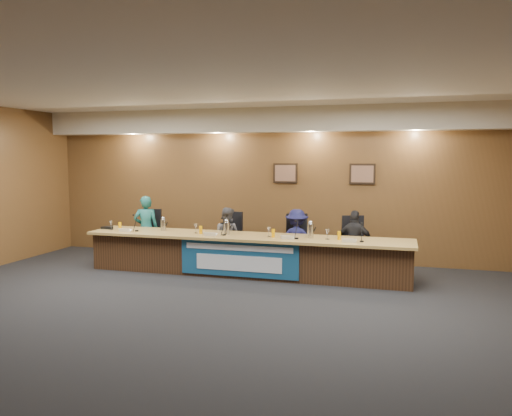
% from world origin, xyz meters
% --- Properties ---
extents(floor, '(10.00, 10.00, 0.00)m').
position_xyz_m(floor, '(0.00, 0.00, 0.00)').
color(floor, black).
rests_on(floor, ground).
extents(ceiling, '(10.00, 8.00, 0.04)m').
position_xyz_m(ceiling, '(0.00, 0.00, 3.20)').
color(ceiling, silver).
rests_on(ceiling, wall_back).
extents(wall_back, '(10.00, 0.04, 3.20)m').
position_xyz_m(wall_back, '(0.00, 4.00, 1.60)').
color(wall_back, brown).
rests_on(wall_back, floor).
extents(soffit, '(10.00, 0.50, 0.50)m').
position_xyz_m(soffit, '(0.00, 3.75, 2.95)').
color(soffit, beige).
rests_on(soffit, wall_back).
extents(dais_body, '(6.00, 0.80, 0.70)m').
position_xyz_m(dais_body, '(0.00, 2.40, 0.35)').
color(dais_body, '#3C2414').
rests_on(dais_body, floor).
extents(dais_top, '(6.10, 0.95, 0.05)m').
position_xyz_m(dais_top, '(0.00, 2.35, 0.72)').
color(dais_top, '#A38042').
rests_on(dais_top, dais_body).
extents(banner, '(2.20, 0.02, 0.65)m').
position_xyz_m(banner, '(0.00, 1.99, 0.38)').
color(banner, navy).
rests_on(banner, dais_body).
extents(banner_text_upper, '(2.00, 0.01, 0.10)m').
position_xyz_m(banner_text_upper, '(0.00, 1.97, 0.58)').
color(banner_text_upper, silver).
rests_on(banner_text_upper, banner).
extents(banner_text_lower, '(1.60, 0.01, 0.28)m').
position_xyz_m(banner_text_lower, '(0.00, 1.97, 0.30)').
color(banner_text_lower, silver).
rests_on(banner_text_lower, banner).
extents(wall_photo_left, '(0.52, 0.04, 0.42)m').
position_xyz_m(wall_photo_left, '(0.40, 3.97, 1.85)').
color(wall_photo_left, black).
rests_on(wall_photo_left, wall_back).
extents(wall_photo_right, '(0.52, 0.04, 0.42)m').
position_xyz_m(wall_photo_right, '(2.00, 3.97, 1.85)').
color(wall_photo_right, black).
rests_on(wall_photo_right, wall_back).
extents(panelist_a, '(0.60, 0.51, 1.38)m').
position_xyz_m(panelist_a, '(-2.38, 2.98, 0.69)').
color(panelist_a, '#1A5C58').
rests_on(panelist_a, floor).
extents(panelist_b, '(0.66, 0.55, 1.19)m').
position_xyz_m(panelist_b, '(-0.57, 2.98, 0.60)').
color(panelist_b, '#49494E').
rests_on(panelist_b, floor).
extents(panelist_c, '(0.80, 0.49, 1.19)m').
position_xyz_m(panelist_c, '(0.85, 2.98, 0.60)').
color(panelist_c, '#11123C').
rests_on(panelist_c, floor).
extents(panelist_d, '(0.73, 0.36, 1.21)m').
position_xyz_m(panelist_d, '(1.96, 2.98, 0.60)').
color(panelist_d, black).
rests_on(panelist_d, floor).
extents(office_chair_a, '(0.53, 0.53, 0.08)m').
position_xyz_m(office_chair_a, '(-2.38, 3.08, 0.48)').
color(office_chair_a, black).
rests_on(office_chair_a, floor).
extents(office_chair_b, '(0.52, 0.52, 0.08)m').
position_xyz_m(office_chair_b, '(-0.57, 3.08, 0.48)').
color(office_chair_b, black).
rests_on(office_chair_b, floor).
extents(office_chair_c, '(0.60, 0.60, 0.08)m').
position_xyz_m(office_chair_c, '(0.85, 3.08, 0.48)').
color(office_chair_c, black).
rests_on(office_chair_c, floor).
extents(office_chair_d, '(0.61, 0.61, 0.08)m').
position_xyz_m(office_chair_d, '(1.96, 3.08, 0.48)').
color(office_chair_d, black).
rests_on(office_chair_d, floor).
extents(nameplate_a, '(0.24, 0.08, 0.10)m').
position_xyz_m(nameplate_a, '(-2.35, 2.08, 0.80)').
color(nameplate_a, white).
rests_on(nameplate_a, dais_top).
extents(microphone_a, '(0.07, 0.07, 0.02)m').
position_xyz_m(microphone_a, '(-2.17, 2.23, 0.76)').
color(microphone_a, black).
rests_on(microphone_a, dais_top).
extents(juice_glass_a, '(0.06, 0.06, 0.15)m').
position_xyz_m(juice_glass_a, '(-2.60, 2.34, 0.82)').
color(juice_glass_a, '#FEAA00').
rests_on(juice_glass_a, dais_top).
extents(water_glass_a, '(0.08, 0.08, 0.18)m').
position_xyz_m(water_glass_a, '(-2.76, 2.26, 0.84)').
color(water_glass_a, silver).
rests_on(water_glass_a, dais_top).
extents(nameplate_b, '(0.24, 0.08, 0.10)m').
position_xyz_m(nameplate_b, '(-0.58, 2.07, 0.80)').
color(nameplate_b, white).
rests_on(nameplate_b, dais_top).
extents(microphone_b, '(0.07, 0.07, 0.02)m').
position_xyz_m(microphone_b, '(-0.37, 2.24, 0.76)').
color(microphone_b, black).
rests_on(microphone_b, dais_top).
extents(juice_glass_b, '(0.06, 0.06, 0.15)m').
position_xyz_m(juice_glass_b, '(-0.85, 2.28, 0.82)').
color(juice_glass_b, '#FEAA00').
rests_on(juice_glass_b, dais_top).
extents(water_glass_b, '(0.08, 0.08, 0.18)m').
position_xyz_m(water_glass_b, '(-0.96, 2.32, 0.84)').
color(water_glass_b, silver).
rests_on(water_glass_b, dais_top).
extents(nameplate_c, '(0.24, 0.08, 0.10)m').
position_xyz_m(nameplate_c, '(0.86, 2.11, 0.80)').
color(nameplate_c, white).
rests_on(nameplate_c, dais_top).
extents(microphone_c, '(0.07, 0.07, 0.02)m').
position_xyz_m(microphone_c, '(1.01, 2.22, 0.76)').
color(microphone_c, black).
rests_on(microphone_c, dais_top).
extents(juice_glass_c, '(0.06, 0.06, 0.15)m').
position_xyz_m(juice_glass_c, '(0.56, 2.28, 0.82)').
color(juice_glass_c, '#FEAA00').
rests_on(juice_glass_c, dais_top).
extents(water_glass_c, '(0.08, 0.08, 0.18)m').
position_xyz_m(water_glass_c, '(0.48, 2.29, 0.84)').
color(water_glass_c, silver).
rests_on(water_glass_c, dais_top).
extents(nameplate_d, '(0.24, 0.08, 0.10)m').
position_xyz_m(nameplate_d, '(1.94, 2.08, 0.80)').
color(nameplate_d, white).
rests_on(nameplate_d, dais_top).
extents(microphone_d, '(0.07, 0.07, 0.02)m').
position_xyz_m(microphone_d, '(2.14, 2.22, 0.76)').
color(microphone_d, black).
rests_on(microphone_d, dais_top).
extents(juice_glass_d, '(0.06, 0.06, 0.15)m').
position_xyz_m(juice_glass_d, '(1.74, 2.33, 0.82)').
color(juice_glass_d, '#FEAA00').
rests_on(juice_glass_d, dais_top).
extents(water_glass_d, '(0.08, 0.08, 0.18)m').
position_xyz_m(water_glass_d, '(1.54, 2.31, 0.84)').
color(water_glass_d, silver).
rests_on(water_glass_d, dais_top).
extents(carafe_left, '(0.11, 0.11, 0.22)m').
position_xyz_m(carafe_left, '(-1.71, 2.46, 0.86)').
color(carafe_left, silver).
rests_on(carafe_left, dais_top).
extents(carafe_mid, '(0.12, 0.12, 0.23)m').
position_xyz_m(carafe_mid, '(-0.36, 2.37, 0.86)').
color(carafe_mid, silver).
rests_on(carafe_mid, dais_top).
extents(carafe_right, '(0.12, 0.12, 0.26)m').
position_xyz_m(carafe_right, '(1.22, 2.38, 0.88)').
color(carafe_right, silver).
rests_on(carafe_right, dais_top).
extents(speakerphone, '(0.32, 0.32, 0.05)m').
position_xyz_m(speakerphone, '(-2.88, 2.37, 0.78)').
color(speakerphone, black).
rests_on(speakerphone, dais_top).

